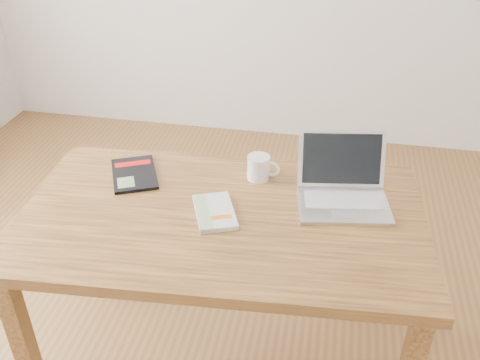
% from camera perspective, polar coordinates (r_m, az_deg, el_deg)
% --- Properties ---
extents(room, '(4.04, 4.04, 2.70)m').
position_cam_1_polar(room, '(1.55, -6.95, 16.12)').
color(room, brown).
rests_on(room, ground).
extents(desk, '(1.38, 0.85, 0.75)m').
position_cam_1_polar(desk, '(1.81, -1.92, -5.91)').
color(desk, brown).
rests_on(desk, ground).
extents(white_guidebook, '(0.19, 0.23, 0.02)m').
position_cam_1_polar(white_guidebook, '(1.75, -2.71, -3.42)').
color(white_guidebook, beige).
rests_on(white_guidebook, desk).
extents(black_guidebook, '(0.24, 0.28, 0.01)m').
position_cam_1_polar(black_guidebook, '(1.99, -11.21, 0.65)').
color(black_guidebook, black).
rests_on(black_guidebook, desk).
extents(laptop, '(0.34, 0.32, 0.20)m').
position_cam_1_polar(laptop, '(1.84, 10.92, -0.83)').
color(laptop, silver).
rests_on(laptop, desk).
extents(coffee_mug, '(0.12, 0.08, 0.09)m').
position_cam_1_polar(coffee_mug, '(1.91, 2.09, 1.37)').
color(coffee_mug, white).
rests_on(coffee_mug, desk).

